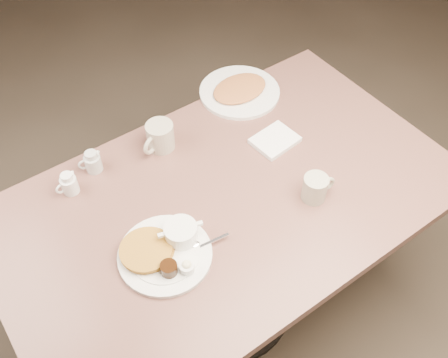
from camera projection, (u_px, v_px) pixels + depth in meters
room at (229, 20)px, 1.15m from camera, size 7.04×8.04×2.84m
diner_table at (227, 226)px, 1.77m from camera, size 1.50×0.90×0.75m
main_plate at (166, 249)px, 1.49m from camera, size 0.37×0.34×0.07m
coffee_mug_near at (316, 188)px, 1.61m from camera, size 0.12×0.09×0.09m
napkin at (275, 140)px, 1.80m from camera, size 0.16×0.14×0.02m
coffee_mug_far at (160, 137)px, 1.75m from camera, size 0.15×0.12×0.10m
creamer_left at (69, 184)px, 1.63m from camera, size 0.08×0.07×0.08m
creamer_right at (93, 162)px, 1.69m from camera, size 0.08×0.07×0.08m
hash_plate at (240, 91)px, 1.96m from camera, size 0.33×0.33×0.04m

